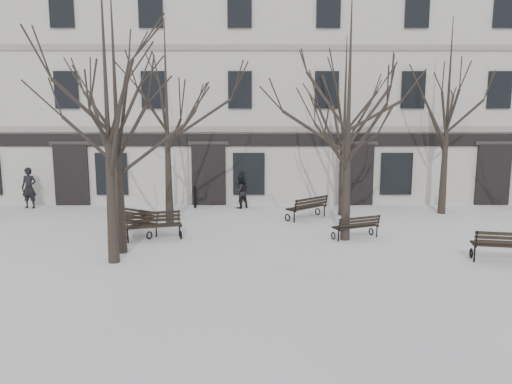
{
  "coord_description": "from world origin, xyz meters",
  "views": [
    {
      "loc": [
        -1.33,
        -15.5,
        4.51
      ],
      "look_at": [
        -1.28,
        3.0,
        1.44
      ],
      "focal_mm": 35.0,
      "sensor_mm": 36.0,
      "label": 1
    }
  ],
  "objects_px": {
    "tree_2": "(349,89)",
    "bench_0": "(154,225)",
    "bench_3": "(136,221)",
    "bench_2": "(508,245)",
    "bench_4": "(308,207)",
    "tree_0": "(115,90)",
    "bench_1": "(356,226)",
    "tree_1": "(106,84)"
  },
  "relations": [
    {
      "from": "tree_2",
      "to": "bench_1",
      "type": "relative_size",
      "value": 4.72
    },
    {
      "from": "tree_1",
      "to": "bench_0",
      "type": "bearing_deg",
      "value": 76.05
    },
    {
      "from": "tree_1",
      "to": "bench_3",
      "type": "xyz_separation_m",
      "value": [
        -0.12,
        3.31,
        -4.72
      ]
    },
    {
      "from": "tree_0",
      "to": "bench_0",
      "type": "xyz_separation_m",
      "value": [
        0.7,
        1.64,
        -4.58
      ]
    },
    {
      "from": "tree_1",
      "to": "bench_3",
      "type": "distance_m",
      "value": 5.77
    },
    {
      "from": "tree_2",
      "to": "bench_2",
      "type": "bearing_deg",
      "value": -31.48
    },
    {
      "from": "tree_1",
      "to": "bench_4",
      "type": "bearing_deg",
      "value": 42.76
    },
    {
      "from": "tree_2",
      "to": "bench_0",
      "type": "distance_m",
      "value": 8.17
    },
    {
      "from": "tree_0",
      "to": "bench_1",
      "type": "bearing_deg",
      "value": 12.08
    },
    {
      "from": "tree_0",
      "to": "bench_3",
      "type": "xyz_separation_m",
      "value": [
        -0.08,
        2.27,
        -4.61
      ]
    },
    {
      "from": "bench_3",
      "to": "bench_4",
      "type": "xyz_separation_m",
      "value": [
        6.53,
        2.62,
        0.03
      ]
    },
    {
      "from": "bench_0",
      "to": "bench_2",
      "type": "bearing_deg",
      "value": -29.81
    },
    {
      "from": "tree_2",
      "to": "bench_3",
      "type": "xyz_separation_m",
      "value": [
        -7.49,
        0.71,
        -4.69
      ]
    },
    {
      "from": "bench_1",
      "to": "bench_3",
      "type": "relative_size",
      "value": 0.94
    },
    {
      "from": "tree_0",
      "to": "bench_1",
      "type": "height_order",
      "value": "tree_0"
    },
    {
      "from": "tree_2",
      "to": "bench_2",
      "type": "height_order",
      "value": "tree_2"
    },
    {
      "from": "bench_2",
      "to": "bench_4",
      "type": "height_order",
      "value": "bench_2"
    },
    {
      "from": "tree_0",
      "to": "tree_1",
      "type": "height_order",
      "value": "tree_1"
    },
    {
      "from": "tree_2",
      "to": "bench_0",
      "type": "xyz_separation_m",
      "value": [
        -6.71,
        0.08,
        -4.66
      ]
    },
    {
      "from": "bench_0",
      "to": "bench_3",
      "type": "xyz_separation_m",
      "value": [
        -0.78,
        0.63,
        -0.03
      ]
    },
    {
      "from": "tree_1",
      "to": "bench_2",
      "type": "height_order",
      "value": "tree_1"
    },
    {
      "from": "tree_0",
      "to": "bench_2",
      "type": "relative_size",
      "value": 3.94
    },
    {
      "from": "bench_2",
      "to": "bench_1",
      "type": "bearing_deg",
      "value": -24.13
    },
    {
      "from": "tree_2",
      "to": "bench_0",
      "type": "bearing_deg",
      "value": 179.29
    },
    {
      "from": "tree_1",
      "to": "tree_0",
      "type": "bearing_deg",
      "value": 91.76
    },
    {
      "from": "bench_0",
      "to": "bench_1",
      "type": "height_order",
      "value": "bench_0"
    },
    {
      "from": "bench_0",
      "to": "bench_4",
      "type": "xyz_separation_m",
      "value": [
        5.74,
        3.24,
        0.0
      ]
    },
    {
      "from": "tree_2",
      "to": "bench_4",
      "type": "height_order",
      "value": "tree_2"
    },
    {
      "from": "bench_3",
      "to": "tree_0",
      "type": "bearing_deg",
      "value": -57.58
    },
    {
      "from": "bench_3",
      "to": "bench_2",
      "type": "bearing_deg",
      "value": 14.41
    },
    {
      "from": "bench_1",
      "to": "bench_2",
      "type": "height_order",
      "value": "bench_2"
    },
    {
      "from": "bench_1",
      "to": "bench_4",
      "type": "xyz_separation_m",
      "value": [
        -1.38,
        3.21,
        0.06
      ]
    },
    {
      "from": "bench_4",
      "to": "tree_0",
      "type": "bearing_deg",
      "value": -3.3
    },
    {
      "from": "tree_2",
      "to": "bench_0",
      "type": "height_order",
      "value": "tree_2"
    },
    {
      "from": "bench_0",
      "to": "bench_2",
      "type": "height_order",
      "value": "bench_2"
    },
    {
      "from": "tree_0",
      "to": "bench_0",
      "type": "height_order",
      "value": "tree_0"
    },
    {
      "from": "bench_2",
      "to": "bench_4",
      "type": "relative_size",
      "value": 1.1
    },
    {
      "from": "tree_0",
      "to": "tree_2",
      "type": "height_order",
      "value": "tree_2"
    },
    {
      "from": "tree_1",
      "to": "bench_3",
      "type": "height_order",
      "value": "tree_1"
    },
    {
      "from": "tree_1",
      "to": "bench_2",
      "type": "xyz_separation_m",
      "value": [
        11.73,
        -0.06,
        -4.67
      ]
    },
    {
      "from": "tree_0",
      "to": "tree_2",
      "type": "distance_m",
      "value": 7.57
    },
    {
      "from": "tree_1",
      "to": "bench_0",
      "type": "relative_size",
      "value": 4.16
    }
  ]
}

